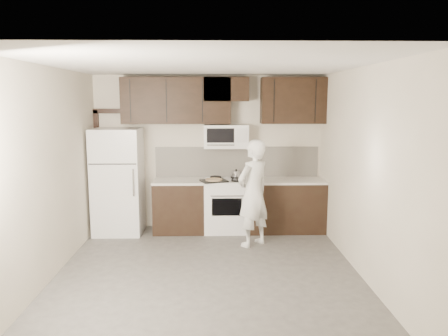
{
  "coord_description": "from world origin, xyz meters",
  "views": [
    {
      "loc": [
        0.08,
        -5.47,
        2.29
      ],
      "look_at": [
        0.24,
        0.9,
        1.28
      ],
      "focal_mm": 35.0,
      "sensor_mm": 36.0,
      "label": 1
    }
  ],
  "objects_px": {
    "refrigerator": "(118,181)",
    "microwave": "(226,136)",
    "person": "(253,193)",
    "stove": "(226,205)"
  },
  "relations": [
    {
      "from": "refrigerator",
      "to": "microwave",
      "type": "bearing_deg",
      "value": 5.15
    },
    {
      "from": "stove",
      "to": "refrigerator",
      "type": "height_order",
      "value": "refrigerator"
    },
    {
      "from": "stove",
      "to": "person",
      "type": "distance_m",
      "value": 0.95
    },
    {
      "from": "microwave",
      "to": "person",
      "type": "bearing_deg",
      "value": -66.17
    },
    {
      "from": "microwave",
      "to": "stove",
      "type": "bearing_deg",
      "value": -89.9
    },
    {
      "from": "microwave",
      "to": "refrigerator",
      "type": "relative_size",
      "value": 0.42
    },
    {
      "from": "person",
      "to": "stove",
      "type": "bearing_deg",
      "value": -104.21
    },
    {
      "from": "microwave",
      "to": "refrigerator",
      "type": "xyz_separation_m",
      "value": [
        -1.85,
        -0.17,
        -0.75
      ]
    },
    {
      "from": "microwave",
      "to": "refrigerator",
      "type": "height_order",
      "value": "microwave"
    },
    {
      "from": "refrigerator",
      "to": "person",
      "type": "bearing_deg",
      "value": -18.06
    }
  ]
}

